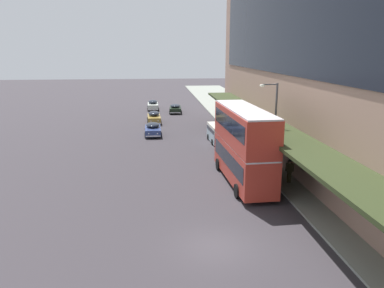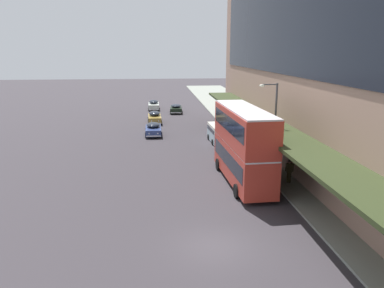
{
  "view_description": "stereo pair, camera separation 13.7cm",
  "coord_description": "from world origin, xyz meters",
  "views": [
    {
      "loc": [
        -3.07,
        -17.57,
        10.05
      ],
      "look_at": [
        0.31,
        15.28,
        1.75
      ],
      "focal_mm": 35.0,
      "sensor_mm": 36.0,
      "label": 1
    },
    {
      "loc": [
        -2.94,
        -17.59,
        10.05
      ],
      "look_at": [
        0.31,
        15.28,
        1.75
      ],
      "focal_mm": 35.0,
      "sensor_mm": 36.0,
      "label": 2
    }
  ],
  "objects": [
    {
      "name": "ground",
      "position": [
        0.0,
        0.0,
        0.0
      ],
      "size": [
        240.0,
        240.0,
        0.0
      ],
      "primitive_type": "plane",
      "color": "#363237"
    },
    {
      "name": "transit_bus_kerbside_front",
      "position": [
        3.68,
        9.59,
        3.16
      ],
      "size": [
        2.98,
        9.94,
        5.84
      ],
      "color": "#BB3628",
      "rests_on": "ground"
    },
    {
      "name": "sedan_trailing_near",
      "position": [
        0.46,
        43.71,
        0.73
      ],
      "size": [
        2.17,
        4.87,
        1.46
      ],
      "color": "black",
      "rests_on": "ground"
    },
    {
      "name": "sedan_lead_near",
      "position": [
        -3.08,
        35.11,
        0.81
      ],
      "size": [
        1.99,
        4.67,
        1.66
      ],
      "color": "olive",
      "rests_on": "ground"
    },
    {
      "name": "sedan_second_mid",
      "position": [
        -3.22,
        47.5,
        0.81
      ],
      "size": [
        1.93,
        4.83,
        1.66
      ],
      "color": "beige",
      "rests_on": "ground"
    },
    {
      "name": "sedan_second_near",
      "position": [
        -3.24,
        27.1,
        0.76
      ],
      "size": [
        2.01,
        4.35,
        1.53
      ],
      "color": "navy",
      "rests_on": "ground"
    },
    {
      "name": "vw_van",
      "position": [
        4.01,
        22.98,
        1.1
      ],
      "size": [
        2.05,
        4.62,
        1.96
      ],
      "color": "#A8C4CF",
      "rests_on": "ground"
    },
    {
      "name": "pedestrian_at_kerb",
      "position": [
        7.13,
        8.72,
        1.18
      ],
      "size": [
        0.59,
        0.35,
        1.86
      ],
      "color": "#302B16",
      "rests_on": "sidewalk_kerb"
    },
    {
      "name": "street_lamp",
      "position": [
        6.36,
        10.83,
        4.44
      ],
      "size": [
        1.5,
        0.28,
        7.43
      ],
      "color": "#4C4C51",
      "rests_on": "sidewalk_kerb"
    },
    {
      "name": "fire_hydrant",
      "position": [
        6.75,
        14.82,
        0.49
      ],
      "size": [
        0.2,
        0.4,
        0.7
      ],
      "color": "red",
      "rests_on": "sidewalk_kerb"
    }
  ]
}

